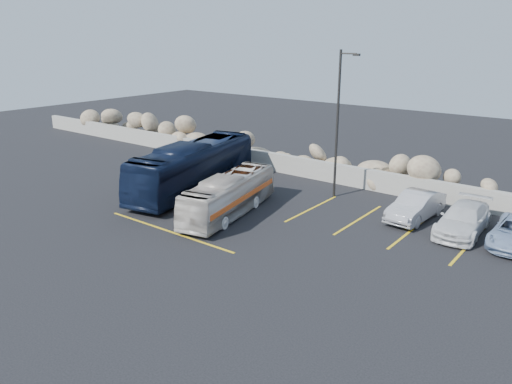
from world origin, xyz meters
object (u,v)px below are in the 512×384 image
Objects in this scene: car_b at (416,206)px; car_c at (463,219)px; vintage_bus at (229,195)px; tour_coach at (194,167)px; lamppost at (338,121)px.

car_c is (2.39, -0.42, -0.02)m from car_b.
tour_coach reaches higher than vintage_bus.
car_c is at bearing -8.83° from lamppost.
lamppost is at bearing 17.67° from tour_coach.
lamppost reaches higher than tour_coach.
tour_coach reaches higher than car_b.
lamppost is 1.94× the size of car_b.
vintage_bus reaches higher than car_b.
car_b is (7.71, 5.10, -0.34)m from vintage_bus.
vintage_bus is 4.69m from tour_coach.
vintage_bus is at bearing -157.57° from car_c.
tour_coach is at bearing 144.63° from vintage_bus.
tour_coach is at bearing -160.93° from car_b.
tour_coach is 2.48× the size of car_b.
lamppost is 0.78× the size of tour_coach.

